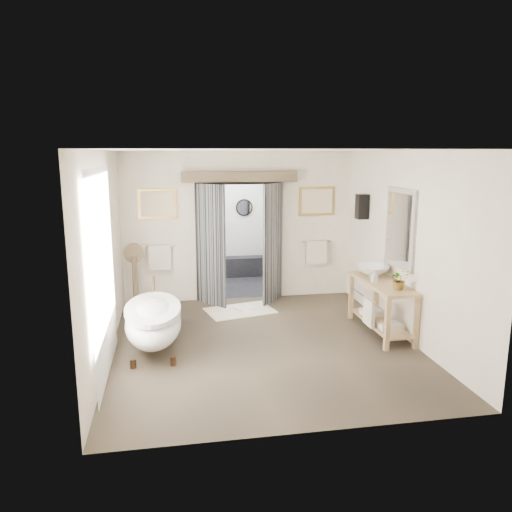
% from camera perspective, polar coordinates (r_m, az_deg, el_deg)
% --- Properties ---
extents(ground_plane, '(5.00, 5.00, 0.00)m').
position_cam_1_polar(ground_plane, '(7.73, 0.78, -10.01)').
color(ground_plane, '#4E4231').
extents(room_shell, '(4.52, 5.02, 2.91)m').
position_cam_1_polar(room_shell, '(7.12, 0.73, 3.61)').
color(room_shell, beige).
rests_on(room_shell, ground_plane).
extents(shower_room, '(2.22, 2.01, 2.51)m').
position_cam_1_polar(shower_room, '(11.30, -2.97, 1.74)').
color(shower_room, black).
rests_on(shower_room, ground_plane).
extents(back_wall_dressing, '(3.82, 0.73, 2.52)m').
position_cam_1_polar(back_wall_dressing, '(9.55, -1.78, 3.91)').
color(back_wall_dressing, black).
rests_on(back_wall_dressing, ground_plane).
extents(clawfoot_tub, '(0.82, 1.82, 0.89)m').
position_cam_1_polar(clawfoot_tub, '(7.55, -11.65, -7.28)').
color(clawfoot_tub, '#3D2918').
rests_on(clawfoot_tub, ground_plane).
extents(vanity, '(0.57, 1.60, 0.85)m').
position_cam_1_polar(vanity, '(8.28, 14.02, -5.19)').
color(vanity, tan).
rests_on(vanity, ground_plane).
extents(pedestal_mirror, '(0.38, 0.24, 1.27)m').
position_cam_1_polar(pedestal_mirror, '(9.40, -13.63, -2.88)').
color(pedestal_mirror, brown).
rests_on(pedestal_mirror, ground_plane).
extents(rug, '(1.35, 1.06, 0.01)m').
position_cam_1_polar(rug, '(9.26, -1.83, -6.24)').
color(rug, silver).
rests_on(rug, ground_plane).
extents(slippers, '(0.40, 0.27, 0.05)m').
position_cam_1_polar(slippers, '(9.29, -1.41, -5.97)').
color(slippers, silver).
rests_on(slippers, rug).
extents(basin, '(0.66, 0.66, 0.19)m').
position_cam_1_polar(basin, '(8.46, 13.17, -1.69)').
color(basin, white).
rests_on(basin, vanity).
extents(plant, '(0.30, 0.26, 0.31)m').
position_cam_1_polar(plant, '(7.76, 16.08, -2.59)').
color(plant, gray).
rests_on(plant, vanity).
extents(soap_bottle_a, '(0.09, 0.09, 0.19)m').
position_cam_1_polar(soap_bottle_a, '(8.10, 13.37, -2.31)').
color(soap_bottle_a, gray).
rests_on(soap_bottle_a, vanity).
extents(soap_bottle_b, '(0.16, 0.16, 0.17)m').
position_cam_1_polar(soap_bottle_b, '(8.80, 11.91, -1.20)').
color(soap_bottle_b, gray).
rests_on(soap_bottle_b, vanity).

